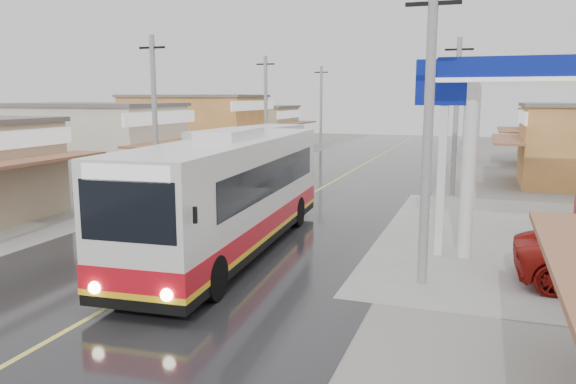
{
  "coord_description": "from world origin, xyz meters",
  "views": [
    {
      "loc": [
        8.38,
        -15.18,
        5.08
      ],
      "look_at": [
        2.32,
        2.25,
        1.92
      ],
      "focal_mm": 35.0,
      "sensor_mm": 36.0,
      "label": 1
    }
  ],
  "objects_px": {
    "tricycle_near": "(171,169)",
    "cyclist": "(197,191)",
    "coach_bus": "(233,193)",
    "second_bus": "(250,154)"
  },
  "relations": [
    {
      "from": "tricycle_near",
      "to": "cyclist",
      "type": "bearing_deg",
      "value": -45.81
    },
    {
      "from": "coach_bus",
      "to": "cyclist",
      "type": "xyz_separation_m",
      "value": [
        -5.11,
        7.02,
        -1.31
      ]
    },
    {
      "from": "cyclist",
      "to": "tricycle_near",
      "type": "bearing_deg",
      "value": 122.74
    },
    {
      "from": "second_bus",
      "to": "tricycle_near",
      "type": "bearing_deg",
      "value": -137.37
    },
    {
      "from": "cyclist",
      "to": "tricycle_near",
      "type": "distance_m",
      "value": 5.08
    },
    {
      "from": "cyclist",
      "to": "coach_bus",
      "type": "bearing_deg",
      "value": -65.99
    },
    {
      "from": "second_bus",
      "to": "cyclist",
      "type": "relative_size",
      "value": 5.31
    },
    {
      "from": "coach_bus",
      "to": "cyclist",
      "type": "distance_m",
      "value": 8.78
    },
    {
      "from": "coach_bus",
      "to": "second_bus",
      "type": "height_order",
      "value": "coach_bus"
    },
    {
      "from": "second_bus",
      "to": "tricycle_near",
      "type": "distance_m",
      "value": 4.62
    }
  ]
}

